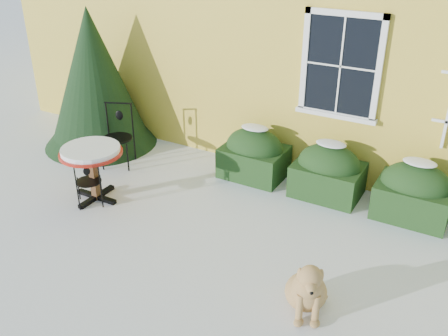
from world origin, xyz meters
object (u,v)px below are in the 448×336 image
Objects in this scene: evergreen_shrub at (96,92)px; bistro_table at (91,156)px; dog at (307,290)px; patio_chair_near at (88,181)px; patio_chair_far at (118,135)px.

evergreen_shrub is 2.73× the size of bistro_table.
bistro_table reaches higher than dog.
evergreen_shrub is 2.44m from patio_chair_near.
dog is (5.19, -2.40, -0.74)m from evergreen_shrub.
bistro_table is 1.28m from patio_chair_far.
bistro_table is at bearing -90.62° from patio_chair_far.
bistro_table is at bearing -118.02° from patio_chair_near.
dog is (3.74, -0.55, -0.10)m from patio_chair_near.
patio_chair_far is 1.31× the size of dog.
evergreen_shrub is 5.77m from dog.
evergreen_shrub is at bearing -95.82° from patio_chair_near.
bistro_table is 0.37m from patio_chair_near.
patio_chair_near reaches higher than dog.
patio_chair_far is (0.91, -0.51, -0.50)m from evergreen_shrub.
bistro_table is 1.14× the size of dog.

